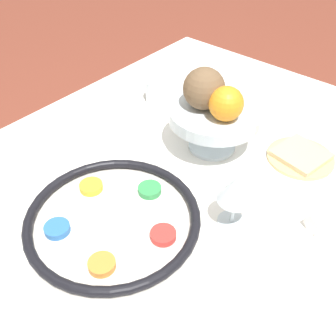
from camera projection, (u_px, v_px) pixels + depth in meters
name	position (u px, v px, depth m)	size (l,w,h in m)	color
dining_table	(166.00, 286.00, 1.10)	(1.39, 0.98, 0.73)	white
seder_plate	(113.00, 219.00, 0.78)	(0.35, 0.35, 0.03)	silver
wine_glass	(236.00, 190.00, 0.74)	(0.07, 0.07, 0.12)	silver
fruit_stand	(214.00, 117.00, 0.92)	(0.22, 0.22, 0.11)	silver
orange_fruit	(226.00, 104.00, 0.85)	(0.08, 0.08, 0.08)	orange
coconut	(204.00, 88.00, 0.88)	(0.10, 0.10, 0.10)	brown
bread_plate	(301.00, 156.00, 0.94)	(0.16, 0.16, 0.02)	tan
cup_far	(159.00, 91.00, 1.12)	(0.08, 0.08, 0.07)	silver
fork_left	(26.00, 172.00, 0.91)	(0.05, 0.16, 0.01)	silver
fork_right	(37.00, 165.00, 0.92)	(0.05, 0.16, 0.01)	silver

